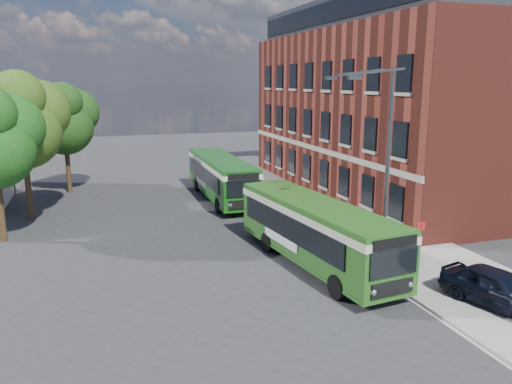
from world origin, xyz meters
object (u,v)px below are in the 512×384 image
object	(u,v)px
bus_front	(315,227)
bus_rear	(221,174)
street_lamp	(381,163)
parked_car	(497,288)

from	to	relation	value
bus_front	bus_rear	distance (m)	14.53
bus_front	bus_rear	xyz separation A→B (m)	(-0.83, 14.51, 0.00)
street_lamp	parked_car	distance (m)	7.14
street_lamp	bus_rear	bearing A→B (deg)	103.66
bus_front	parked_car	distance (m)	7.89
parked_car	street_lamp	bearing A→B (deg)	90.57
street_lamp	parked_car	bearing A→B (deg)	-73.84
street_lamp	bus_front	world-z (taller)	street_lamp
street_lamp	bus_front	size ratio (longest dim) A/B	0.81
street_lamp	parked_car	size ratio (longest dim) A/B	2.11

